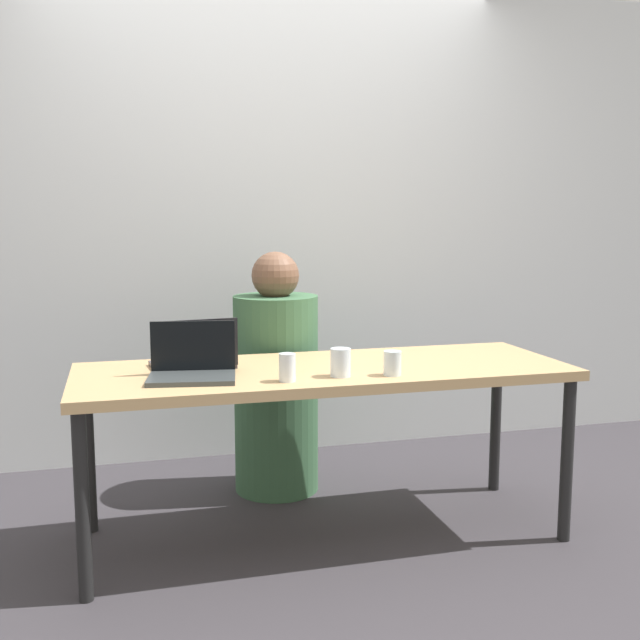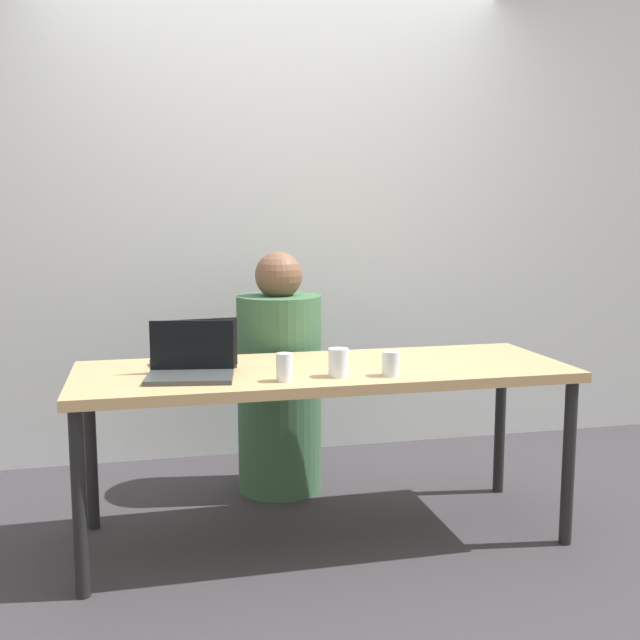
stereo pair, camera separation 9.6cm
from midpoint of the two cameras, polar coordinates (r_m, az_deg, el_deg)
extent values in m
plane|color=#353136|center=(3.22, 1.19, -16.08)|extent=(12.00, 12.00, 0.00)
cube|color=silver|center=(4.11, -2.97, 7.54)|extent=(5.10, 0.10, 2.56)
cube|color=tan|center=(3.00, 1.22, -3.96)|extent=(1.96, 0.69, 0.04)
cylinder|color=black|center=(2.74, -16.89, -13.29)|extent=(0.05, 0.05, 0.67)
cylinder|color=black|center=(3.20, 19.24, -10.26)|extent=(0.05, 0.05, 0.67)
cylinder|color=black|center=(3.29, -16.25, -9.59)|extent=(0.05, 0.05, 0.67)
cylinder|color=black|center=(3.69, 14.29, -7.63)|extent=(0.05, 0.05, 0.67)
cylinder|color=#3A6240|center=(3.59, -2.33, -5.61)|extent=(0.41, 0.41, 0.94)
sphere|color=brown|center=(3.50, -2.38, 3.42)|extent=(0.22, 0.22, 0.22)
cube|color=#3D373D|center=(3.05, -8.79, -3.32)|extent=(0.34, 0.24, 0.02)
cube|color=black|center=(2.93, -8.43, -1.74)|extent=(0.32, 0.05, 0.19)
sphere|color=white|center=(2.91, -8.38, -1.79)|extent=(0.03, 0.03, 0.03)
cube|color=#373C3D|center=(2.79, -8.92, -4.36)|extent=(0.34, 0.25, 0.02)
cube|color=black|center=(2.88, -8.80, -1.89)|extent=(0.31, 0.06, 0.19)
sphere|color=white|center=(2.89, -8.78, -1.85)|extent=(0.03, 0.03, 0.03)
cylinder|color=silver|center=(2.81, 2.39, -3.26)|extent=(0.08, 0.08, 0.11)
cylinder|color=silver|center=(2.82, 2.39, -3.74)|extent=(0.07, 0.07, 0.06)
cylinder|color=silver|center=(2.84, 6.37, -3.33)|extent=(0.07, 0.07, 0.09)
cylinder|color=silver|center=(2.85, 6.37, -3.74)|extent=(0.06, 0.06, 0.05)
cylinder|color=white|center=(2.73, -1.72, -3.62)|extent=(0.06, 0.06, 0.10)
cylinder|color=silver|center=(2.74, -1.72, -4.09)|extent=(0.05, 0.05, 0.06)
camera|label=1|loc=(0.05, -89.09, 0.13)|focal=42.00mm
camera|label=2|loc=(0.05, 90.91, -0.13)|focal=42.00mm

